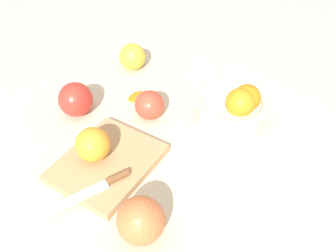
% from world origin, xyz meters
% --- Properties ---
extents(ground_plane, '(2.40, 2.40, 0.00)m').
position_xyz_m(ground_plane, '(0.00, 0.00, 0.00)').
color(ground_plane, beige).
extents(bowl, '(0.16, 0.16, 0.11)m').
position_xyz_m(bowl, '(-0.13, 0.14, 0.05)').
color(bowl, beige).
rests_on(bowl, ground_plane).
extents(cutting_board, '(0.22, 0.19, 0.02)m').
position_xyz_m(cutting_board, '(0.14, 0.01, 0.01)').
color(cutting_board, tan).
rests_on(cutting_board, ground_plane).
extents(orange_on_board, '(0.07, 0.07, 0.07)m').
position_xyz_m(orange_on_board, '(0.15, -0.02, 0.05)').
color(orange_on_board, orange).
rests_on(orange_on_board, cutting_board).
extents(knife, '(0.15, 0.07, 0.01)m').
position_xyz_m(knife, '(0.20, 0.05, 0.02)').
color(knife, silver).
rests_on(knife, cutting_board).
extents(apple_mid_left, '(0.07, 0.07, 0.07)m').
position_xyz_m(apple_mid_left, '(-0.03, -0.02, 0.03)').
color(apple_mid_left, '#D6422D').
rests_on(apple_mid_left, ground_plane).
extents(apple_back_right, '(0.08, 0.08, 0.08)m').
position_xyz_m(apple_back_right, '(0.22, 0.16, 0.04)').
color(apple_back_right, '#CC6638').
rests_on(apple_back_right, ground_plane).
extents(apple_front_left, '(0.07, 0.07, 0.07)m').
position_xyz_m(apple_front_left, '(-0.16, -0.19, 0.04)').
color(apple_front_left, gold).
rests_on(apple_front_left, ground_plane).
extents(apple_front_right, '(0.08, 0.08, 0.08)m').
position_xyz_m(apple_front_right, '(0.06, -0.17, 0.04)').
color(apple_front_right, red).
rests_on(apple_front_right, ground_plane).
extents(citrus_peel, '(0.05, 0.04, 0.01)m').
position_xyz_m(citrus_peel, '(-0.07, -0.10, 0.00)').
color(citrus_peel, orange).
rests_on(citrus_peel, ground_plane).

